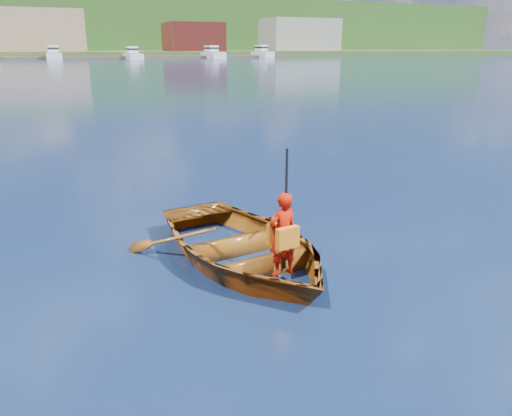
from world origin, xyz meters
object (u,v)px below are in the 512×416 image
object	(u,v)px
rowboat	(242,245)
dock	(14,58)
marina_yachts	(25,55)
child_paddler	(283,235)

from	to	relation	value
rowboat	dock	size ratio (longest dim) A/B	0.03
rowboat	marina_yachts	distance (m)	143.32
child_paddler	dock	xyz separation A→B (m)	(-9.48, 148.69, -0.31)
dock	child_paddler	bearing A→B (deg)	-86.35
child_paddler	rowboat	bearing A→B (deg)	108.10
child_paddler	dock	distance (m)	148.99
dock	rowboat	bearing A→B (deg)	-86.44
marina_yachts	child_paddler	bearing A→B (deg)	-87.41
rowboat	marina_yachts	world-z (taller)	marina_yachts
dock	marina_yachts	distance (m)	5.59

